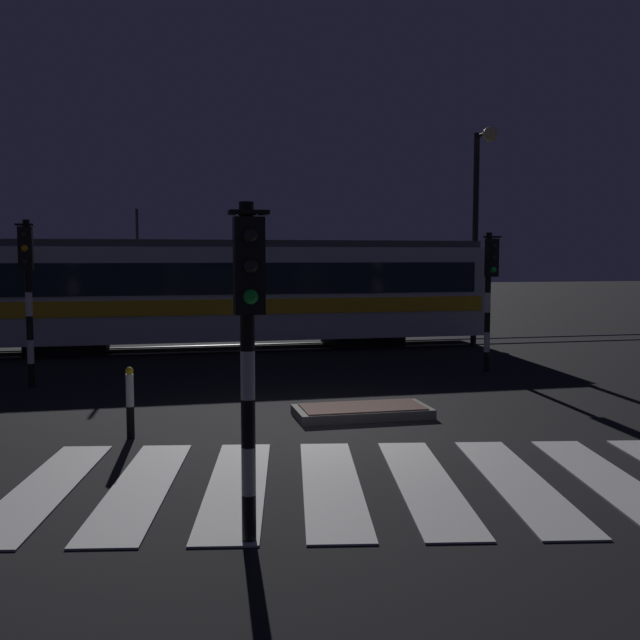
% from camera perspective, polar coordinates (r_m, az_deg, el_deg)
% --- Properties ---
extents(ground_plane, '(120.00, 120.00, 0.00)m').
position_cam_1_polar(ground_plane, '(11.78, 0.50, -8.68)').
color(ground_plane, black).
extents(rail_near, '(80.00, 0.12, 0.03)m').
position_cam_1_polar(rail_near, '(21.52, -5.62, -2.40)').
color(rail_near, '#59595E').
rests_on(rail_near, ground).
extents(rail_far, '(80.00, 0.12, 0.03)m').
position_cam_1_polar(rail_far, '(22.94, -6.07, -1.94)').
color(rail_far, '#59595E').
rests_on(rail_far, ground).
extents(crosswalk_zebra, '(9.30, 5.28, 0.02)m').
position_cam_1_polar(crosswalk_zebra, '(9.18, 4.58, -12.64)').
color(crosswalk_zebra, silver).
rests_on(crosswalk_zebra, ground).
extents(traffic_island, '(2.35, 1.07, 0.18)m').
position_cam_1_polar(traffic_island, '(12.83, 3.31, -7.14)').
color(traffic_island, slate).
rests_on(traffic_island, ground).
extents(traffic_light_corner_far_right, '(0.36, 0.42, 3.35)m').
position_cam_1_polar(traffic_light_corner_far_right, '(17.84, 13.15, 3.04)').
color(traffic_light_corner_far_right, black).
rests_on(traffic_light_corner_far_right, ground).
extents(traffic_light_corner_far_left, '(0.36, 0.42, 3.55)m').
position_cam_1_polar(traffic_light_corner_far_left, '(16.47, -21.94, 3.11)').
color(traffic_light_corner_far_left, black).
rests_on(traffic_light_corner_far_left, ground).
extents(traffic_light_kerb_mid_left, '(0.36, 0.42, 3.30)m').
position_cam_1_polar(traffic_light_kerb_mid_left, '(6.89, -5.62, -0.10)').
color(traffic_light_kerb_mid_left, black).
rests_on(traffic_light_kerb_mid_left, ground).
extents(street_lamp_trackside_right, '(0.44, 1.21, 6.55)m').
position_cam_1_polar(street_lamp_trackside_right, '(22.82, 12.37, 8.48)').
color(street_lamp_trackside_right, black).
rests_on(street_lamp_trackside_right, ground).
extents(tram, '(16.15, 2.58, 4.15)m').
position_cam_1_polar(tram, '(22.00, -7.76, 2.27)').
color(tram, silver).
rests_on(tram, ground).
extents(bollard_island_edge, '(0.12, 0.12, 1.11)m').
position_cam_1_polar(bollard_island_edge, '(11.55, -14.64, -6.28)').
color(bollard_island_edge, black).
rests_on(bollard_island_edge, ground).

